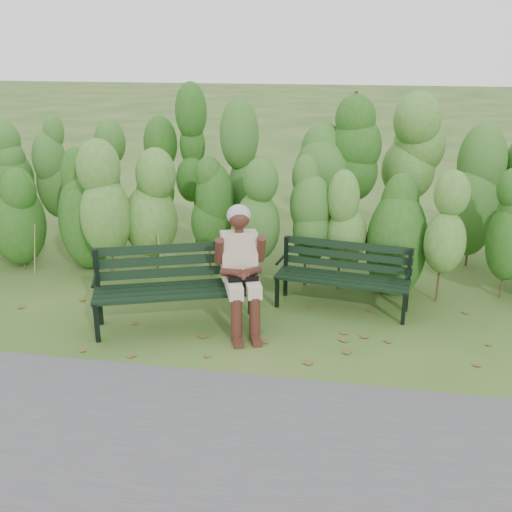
# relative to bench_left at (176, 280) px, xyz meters

# --- Properties ---
(ground) EXTENTS (80.00, 80.00, 0.00)m
(ground) POSITION_rel_bench_left_xyz_m (0.84, -0.03, -0.52)
(ground) COLOR #294D16
(footpath) EXTENTS (60.00, 2.50, 0.01)m
(footpath) POSITION_rel_bench_left_xyz_m (0.84, -2.23, -0.52)
(footpath) COLOR #474749
(footpath) RESTS_ON ground
(hedge_band) EXTENTS (11.04, 1.67, 2.42)m
(hedge_band) POSITION_rel_bench_left_xyz_m (0.84, 1.83, 0.73)
(hedge_band) COLOR #47381E
(hedge_band) RESTS_ON ground
(leaf_litter) EXTENTS (5.82, 2.00, 0.01)m
(leaf_litter) POSITION_rel_bench_left_xyz_m (0.51, -0.29, -0.52)
(leaf_litter) COLOR brown
(leaf_litter) RESTS_ON ground
(bench_left) EXTENTS (1.87, 1.14, 0.89)m
(bench_left) POSITION_rel_bench_left_xyz_m (0.00, 0.00, 0.00)
(bench_left) COLOR black
(bench_left) RESTS_ON ground
(bench_right) EXTENTS (1.61, 0.72, 0.77)m
(bench_right) POSITION_rel_bench_left_xyz_m (1.82, 0.79, -0.07)
(bench_right) COLOR black
(bench_right) RESTS_ON ground
(seated_woman) EXTENTS (0.63, 0.88, 1.37)m
(seated_woman) POSITION_rel_bench_left_xyz_m (0.73, 0.06, 0.24)
(seated_woman) COLOR tan
(seated_woman) RESTS_ON ground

